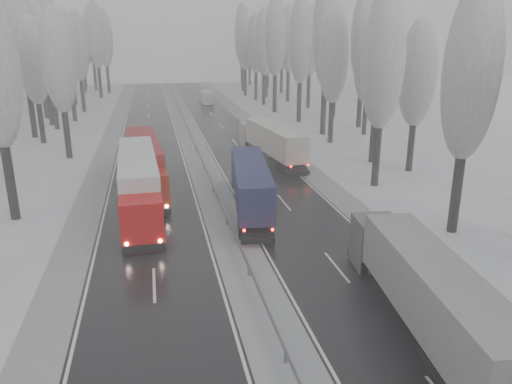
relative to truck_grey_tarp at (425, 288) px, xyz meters
name	(u,v)px	position (x,y,z in m)	size (l,w,h in m)	color
carriageway_right	(267,182)	(-1.34, 25.11, -2.28)	(7.50, 200.00, 0.03)	black
carriageway_left	(151,189)	(-11.84, 25.11, -2.28)	(7.50, 200.00, 0.03)	black
median_slush	(210,185)	(-6.59, 25.11, -2.28)	(3.00, 200.00, 0.04)	#9A9DA1
shoulder_right	(318,179)	(3.61, 25.11, -2.28)	(2.40, 200.00, 0.04)	#9A9DA1
shoulder_left	(93,192)	(-16.79, 25.11, -2.28)	(2.40, 200.00, 0.04)	#9A9DA1
median_guardrail	(210,179)	(-6.59, 25.10, -1.70)	(0.12, 200.00, 0.76)	slate
tree_16	(471,74)	(8.45, 10.78, 8.37)	(3.60, 3.60, 16.53)	black
tree_18	(383,63)	(7.92, 22.15, 8.40)	(3.60, 3.60, 16.58)	black
tree_19	(418,74)	(13.43, 26.15, 7.12)	(3.60, 3.60, 14.57)	black
tree_20	(378,64)	(11.31, 30.28, 7.85)	(3.60, 3.60, 15.71)	black
tree_21	(383,44)	(13.54, 34.28, 9.70)	(3.60, 3.60, 18.62)	black
tree_22	(334,58)	(10.44, 40.71, 7.94)	(3.60, 3.60, 15.86)	black
tree_23	(368,68)	(16.72, 44.71, 6.47)	(3.60, 3.60, 13.55)	black
tree_24	(327,33)	(11.31, 46.13, 10.89)	(3.60, 3.60, 20.49)	black
tree_25	(364,38)	(18.23, 50.13, 10.22)	(3.60, 3.60, 19.44)	black
tree_26	(301,41)	(10.98, 56.38, 9.81)	(3.60, 3.60, 18.78)	black
tree_27	(337,45)	(18.13, 60.38, 9.06)	(3.60, 3.60, 17.62)	black
tree_28	(275,36)	(9.75, 67.07, 10.34)	(3.60, 3.60, 19.62)	black
tree_29	(310,42)	(17.13, 71.07, 9.37)	(3.60, 3.60, 18.11)	black
tree_30	(264,42)	(9.98, 76.81, 9.22)	(3.60, 3.60, 17.86)	black
tree_31	(289,40)	(15.89, 80.81, 9.68)	(3.60, 3.60, 18.58)	black
tree_32	(256,44)	(10.04, 84.32, 8.88)	(3.60, 3.60, 17.33)	black
tree_33	(267,53)	(13.18, 88.32, 6.96)	(3.60, 3.60, 14.33)	black
tree_34	(245,42)	(9.15, 91.43, 9.07)	(3.60, 3.60, 17.63)	black
tree_35	(282,40)	(18.36, 95.43, 9.47)	(3.60, 3.60, 18.25)	black
tree_36	(243,34)	(10.45, 101.27, 10.72)	(3.60, 3.60, 20.23)	black
tree_37	(268,45)	(17.43, 105.27, 8.27)	(3.60, 3.60, 16.37)	black
tree_38	(242,40)	(12.15, 111.84, 9.29)	(3.60, 3.60, 17.97)	black
tree_39	(250,44)	(14.96, 115.84, 8.15)	(3.60, 3.60, 16.19)	black
tree_62	(59,61)	(-20.53, 38.84, 8.06)	(3.60, 3.60, 16.04)	black
tree_64	(33,61)	(-24.85, 47.83, 7.66)	(3.60, 3.60, 15.42)	black
tree_65	(22,38)	(-26.64, 51.83, 10.25)	(3.60, 3.60, 19.48)	black
tree_66	(49,58)	(-24.74, 57.46, 7.54)	(3.60, 3.60, 15.23)	black
tree_67	(43,49)	(-26.13, 61.46, 8.73)	(3.60, 3.60, 17.09)	black
tree_68	(67,50)	(-23.17, 64.22, 8.45)	(3.60, 3.60, 16.65)	black
tree_69	(37,38)	(-28.01, 68.22, 10.16)	(3.60, 3.60, 19.35)	black
tree_70	(78,46)	(-22.91, 74.30, 8.73)	(3.60, 3.60, 17.09)	black
tree_71	(51,36)	(-27.67, 78.30, 10.33)	(3.60, 3.60, 19.61)	black
tree_72	(70,52)	(-25.52, 83.65, 7.46)	(3.60, 3.60, 15.11)	black
tree_73	(57,44)	(-28.40, 87.65, 8.81)	(3.60, 3.60, 17.22)	black
tree_74	(96,36)	(-21.66, 94.44, 10.38)	(3.60, 3.60, 19.68)	black
tree_75	(53,39)	(-30.78, 98.44, 9.69)	(3.60, 3.60, 18.60)	black
tree_76	(105,39)	(-20.63, 103.83, 9.66)	(3.60, 3.60, 18.55)	black
tree_77	(82,51)	(-26.25, 107.83, 6.96)	(3.60, 3.60, 14.32)	black
tree_78	(91,36)	(-24.15, 110.42, 10.29)	(3.60, 3.60, 19.55)	black
tree_79	(82,43)	(-26.92, 114.42, 8.71)	(3.60, 3.60, 17.07)	black
truck_grey_tarp	(425,288)	(0.00, 0.00, 0.00)	(4.18, 15.48, 3.94)	#4D4D52
truck_blue_box	(250,181)	(-4.30, 18.34, -0.04)	(4.22, 15.18, 3.86)	navy
truck_cream_box	(271,140)	(0.94, 33.21, -0.04)	(4.18, 15.21, 3.87)	#B7AFA2
box_truck_distant	(206,97)	(-0.68, 80.44, -1.03)	(2.12, 6.67, 2.48)	silver
truck_red_white	(139,181)	(-12.66, 19.14, 0.23)	(3.28, 16.98, 4.33)	#C00A0A
truck_red_red	(145,161)	(-12.24, 25.61, 0.13)	(3.68, 16.36, 4.17)	#9E1A09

